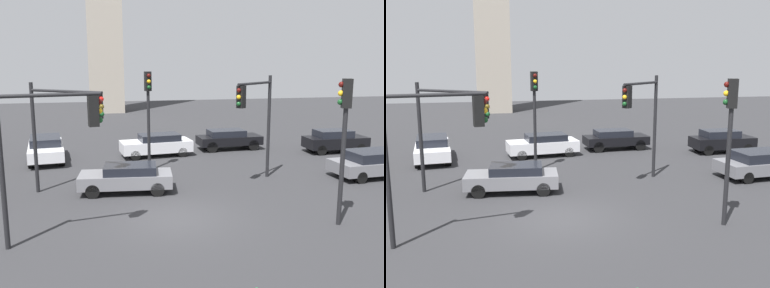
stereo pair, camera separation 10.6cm
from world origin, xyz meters
The scene contains 12 objects.
ground_plane centered at (0.00, 0.00, 0.00)m, with size 95.76×95.76×0.00m, color #2D2D30.
traffic_light_0 centered at (5.61, -1.89, 3.63)m, with size 0.49×0.42×5.22m.
traffic_light_1 centered at (-0.11, 7.35, 3.66)m, with size 0.37×0.48×5.26m.
traffic_light_2 centered at (-4.22, -1.29, 3.57)m, with size 3.17×0.78×5.02m.
traffic_light_3 centered at (4.57, 3.99, 3.57)m, with size 2.37×1.96×5.11m.
traffic_light_4 centered at (-4.06, 3.46, 3.47)m, with size 3.10×2.41×4.90m.
car_0 centered at (0.77, 10.83, 0.73)m, with size 4.46×2.23×1.37m.
car_1 centered at (12.11, 9.54, 0.77)m, with size 3.97×1.72×1.45m.
car_2 centered at (-1.55, 3.66, 0.68)m, with size 4.24×2.12×1.26m.
car_3 centered at (-5.79, 11.01, 0.75)m, with size 2.43×4.94×1.40m.
car_6 centered at (11.02, 3.66, 0.71)m, with size 4.84×2.29×1.35m.
car_7 centered at (5.69, 11.86, 0.72)m, with size 4.24×1.89×1.31m.
Camera 2 is at (-2.60, -15.30, 5.84)m, focal length 40.62 mm.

